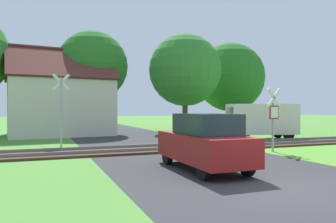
% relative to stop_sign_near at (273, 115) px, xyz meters
% --- Properties ---
extents(ground_plane, '(160.00, 160.00, 0.00)m').
position_rel_stop_sign_near_xyz_m(ground_plane, '(-4.25, -5.60, -1.65)').
color(ground_plane, '#4C8433').
extents(road_asphalt, '(7.40, 80.00, 0.01)m').
position_rel_stop_sign_near_xyz_m(road_asphalt, '(-4.25, -3.60, -1.64)').
color(road_asphalt, '#2D2D30').
rests_on(road_asphalt, ground).
extents(rail_track, '(60.00, 2.60, 0.22)m').
position_rel_stop_sign_near_xyz_m(rail_track, '(-4.25, 2.47, -1.59)').
color(rail_track, '#422D1E').
rests_on(rail_track, ground).
extents(stop_sign_near, '(0.86, 0.22, 2.88)m').
position_rel_stop_sign_near_xyz_m(stop_sign_near, '(0.00, 0.00, 0.00)').
color(stop_sign_near, '#9E9EA5').
rests_on(stop_sign_near, ground).
extents(crossing_sign_far, '(0.87, 0.17, 3.74)m').
position_rel_stop_sign_near_xyz_m(crossing_sign_far, '(-8.80, 5.44, 0.50)').
color(crossing_sign_far, '#9E9EA5').
rests_on(crossing_sign_far, ground).
extents(house, '(7.91, 6.76, 6.47)m').
position_rel_stop_sign_near_xyz_m(house, '(-8.46, 13.46, 0.59)').
color(house, beige).
rests_on(house, ground).
extents(tree_right, '(6.01, 6.01, 8.18)m').
position_rel_stop_sign_near_xyz_m(tree_right, '(1.44, 12.93, 3.51)').
color(tree_right, '#513823').
rests_on(tree_right, ground).
extents(tree_center, '(5.56, 5.56, 8.12)m').
position_rel_stop_sign_near_xyz_m(tree_center, '(-5.93, 14.43, 3.68)').
color(tree_center, '#513823').
rests_on(tree_center, ground).
extents(tree_far, '(6.97, 6.97, 8.66)m').
position_rel_stop_sign_near_xyz_m(tree_far, '(8.28, 16.92, 3.52)').
color(tree_far, '#513823').
rests_on(tree_far, ground).
extents(mail_truck, '(5.21, 3.07, 2.24)m').
position_rel_stop_sign_near_xyz_m(mail_truck, '(3.21, 5.35, -0.41)').
color(mail_truck, silver).
rests_on(mail_truck, ground).
extents(parked_car, '(1.66, 4.01, 1.78)m').
position_rel_stop_sign_near_xyz_m(parked_car, '(-4.94, -2.79, -0.75)').
color(parked_car, maroon).
rests_on(parked_car, ground).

